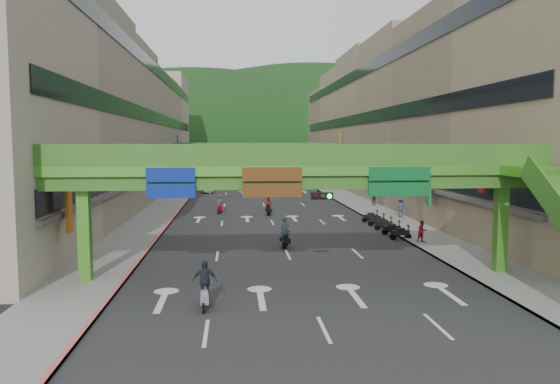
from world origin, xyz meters
The scene contains 23 objects.
ground centered at (0.00, 0.00, 0.00)m, with size 320.00×320.00×0.00m, color black.
road_slab centered at (0.00, 50.00, 0.01)m, with size 18.00×140.00×0.02m, color #28282B.
sidewalk_left centered at (-11.00, 50.00, 0.07)m, with size 4.00×140.00×0.15m, color gray.
sidewalk_right centered at (11.00, 50.00, 0.07)m, with size 4.00×140.00×0.15m, color gray.
curb_left centered at (-9.10, 50.00, 0.09)m, with size 0.20×140.00×0.18m, color #CC5959.
curb_right centered at (9.10, 50.00, 0.09)m, with size 0.20×140.00×0.18m, color gray.
building_row_left centered at (-18.93, 50.00, 9.46)m, with size 12.80×95.00×19.00m.
building_row_right centered at (18.93, 50.00, 9.46)m, with size 12.80×95.00×19.00m.
overpass_near centered at (0.93, 5.38, 5.21)m, with size 28.00×12.27×7.10m.
overpass_far centered at (0.00, 65.00, 5.40)m, with size 28.00×2.20×7.10m.
hill_left centered at (-15.00, 160.00, 0.00)m, with size 168.00×140.00×112.00m, color #1C4419.
hill_right centered at (25.00, 180.00, 0.00)m, with size 208.00×176.00×128.00m, color #1C4419.
bunting_string centered at (0.00, 30.00, 5.96)m, with size 26.00×0.36×0.47m.
scooter_rider_near centered at (0.05, 14.37, 0.99)m, with size 0.77×1.58×2.11m.
scooter_rider_mid centered at (-0.02, 31.02, 1.06)m, with size 0.93×1.59×2.05m.
scooter_rider_left centered at (-4.70, 1.00, 1.09)m, with size 1.08×1.60×2.16m.
scooter_rider_far centered at (-4.87, 32.86, 0.97)m, with size 0.85×1.59×1.93m.
parked_scooter_row centered at (8.80, 21.01, 0.52)m, with size 1.60×9.37×1.08m.
car_silver centered at (-7.00, 55.63, 0.64)m, with size 1.35×3.87×1.28m, color #B0B0B8.
car_yellow centered at (3.03, 70.09, 0.71)m, with size 1.68×4.18×1.42m, color gold.
pedestrian_red centered at (9.80, 14.84, 0.78)m, with size 0.76×0.59×1.56m, color #AF1726.
pedestrian_dark centered at (12.20, 37.38, 0.84)m, with size 0.98×0.41×1.68m, color black.
pedestrian_blue centered at (12.20, 27.58, 0.95)m, with size 0.88×0.57×1.89m, color #313852.
Camera 1 is at (-3.40, -22.15, 7.20)m, focal length 35.00 mm.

